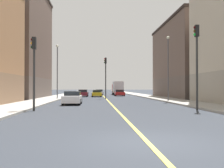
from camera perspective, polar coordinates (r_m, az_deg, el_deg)
ground_plane at (r=8.29m, az=7.96°, el=-12.84°), size 400.00×400.00×0.00m
sidewalk_left at (r=57.83m, az=6.22°, el=-2.43°), size 3.61×168.00×0.15m
sidewalk_right at (r=57.36m, az=-10.49°, el=-2.44°), size 3.61×168.00×0.15m
lane_center_stripe at (r=56.99m, az=-2.10°, el=-2.53°), size 0.16×154.00×0.01m
building_left_mid at (r=45.91m, az=18.78°, el=5.14°), size 11.71×19.16×12.87m
building_right_midblock at (r=44.69m, az=-22.53°, el=8.47°), size 11.71×17.45×17.75m
traffic_light_left_near at (r=20.70m, az=18.49°, el=6.10°), size 0.40×0.32×6.55m
traffic_light_right_near at (r=19.64m, az=-17.16°, el=4.62°), size 0.40×0.32×5.46m
traffic_light_median_far at (r=39.16m, az=-1.45°, el=2.65°), size 0.40×0.32×6.35m
street_lamp_left_near at (r=31.61m, az=12.49°, el=4.87°), size 0.36×0.36×7.84m
street_lamp_right_near at (r=37.71m, az=-12.19°, el=3.93°), size 0.36×0.36×7.81m
car_maroon at (r=48.32m, az=-6.51°, el=-2.06°), size 1.94×4.50×1.35m
car_red at (r=52.15m, az=1.68°, el=-2.00°), size 1.99×4.27×1.29m
car_white at (r=26.31m, az=-8.88°, el=-3.13°), size 1.81×4.17×1.35m
car_silver at (r=57.89m, az=-2.92°, el=-1.90°), size 1.87×4.52×1.29m
car_yellow at (r=47.95m, az=-3.49°, el=-2.12°), size 1.90×4.65×1.27m
box_truck at (r=60.65m, az=1.28°, el=-0.85°), size 2.32×7.29×3.13m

